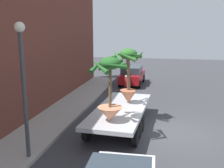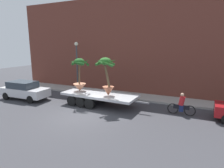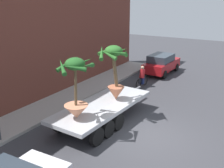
{
  "view_description": "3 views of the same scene",
  "coord_description": "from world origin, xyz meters",
  "px_view_note": "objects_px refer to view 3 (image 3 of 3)",
  "views": [
    {
      "loc": [
        -11.94,
        0.49,
        4.79
      ],
      "look_at": [
        1.47,
        3.25,
        1.85
      ],
      "focal_mm": 42.33,
      "sensor_mm": 36.0,
      "label": 1
    },
    {
      "loc": [
        6.97,
        -10.0,
        4.64
      ],
      "look_at": [
        0.93,
        3.16,
        1.69
      ],
      "focal_mm": 30.32,
      "sensor_mm": 36.0,
      "label": 2
    },
    {
      "loc": [
        -10.09,
        -4.07,
        6.03
      ],
      "look_at": [
        1.27,
        2.68,
        1.67
      ],
      "focal_mm": 42.92,
      "sensor_mm": 36.0,
      "label": 3
    }
  ],
  "objects_px": {
    "potted_palm_middle": "(115,70)",
    "flatbed_trailer": "(99,110)",
    "parked_car": "(161,64)",
    "potted_palm_rear": "(76,90)",
    "cyclist": "(142,78)"
  },
  "relations": [
    {
      "from": "cyclist",
      "to": "flatbed_trailer",
      "type": "bearing_deg",
      "value": -174.55
    },
    {
      "from": "potted_palm_rear",
      "to": "parked_car",
      "type": "height_order",
      "value": "potted_palm_rear"
    },
    {
      "from": "parked_car",
      "to": "potted_palm_middle",
      "type": "bearing_deg",
      "value": -174.02
    },
    {
      "from": "potted_palm_rear",
      "to": "potted_palm_middle",
      "type": "relative_size",
      "value": 0.95
    },
    {
      "from": "potted_palm_rear",
      "to": "parked_car",
      "type": "bearing_deg",
      "value": 2.89
    },
    {
      "from": "flatbed_trailer",
      "to": "potted_palm_rear",
      "type": "height_order",
      "value": "potted_palm_rear"
    },
    {
      "from": "potted_palm_middle",
      "to": "parked_car",
      "type": "bearing_deg",
      "value": 5.98
    },
    {
      "from": "potted_palm_middle",
      "to": "flatbed_trailer",
      "type": "bearing_deg",
      "value": 165.71
    },
    {
      "from": "potted_palm_rear",
      "to": "flatbed_trailer",
      "type": "bearing_deg",
      "value": -3.79
    },
    {
      "from": "flatbed_trailer",
      "to": "cyclist",
      "type": "distance_m",
      "value": 6.31
    },
    {
      "from": "flatbed_trailer",
      "to": "potted_palm_middle",
      "type": "bearing_deg",
      "value": -14.29
    },
    {
      "from": "potted_palm_middle",
      "to": "cyclist",
      "type": "height_order",
      "value": "potted_palm_middle"
    },
    {
      "from": "parked_car",
      "to": "flatbed_trailer",
      "type": "bearing_deg",
      "value": -176.07
    },
    {
      "from": "potted_palm_rear",
      "to": "parked_car",
      "type": "relative_size",
      "value": 0.65
    },
    {
      "from": "potted_palm_rear",
      "to": "cyclist",
      "type": "bearing_deg",
      "value": 3.58
    }
  ]
}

